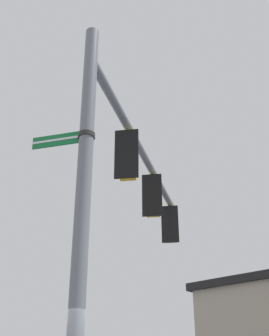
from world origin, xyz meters
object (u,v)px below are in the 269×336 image
at_px(traffic_light_nearest_pole, 128,157).
at_px(street_name_sign, 72,138).
at_px(traffic_light_mid_inner, 153,197).
at_px(traffic_light_mid_outer, 170,226).

distance_m(traffic_light_nearest_pole, street_name_sign, 2.63).
xyz_separation_m(traffic_light_mid_inner, traffic_light_mid_outer, (0.31, 2.40, 0.00)).
relative_size(traffic_light_nearest_pole, street_name_sign, 1.15).
bearing_deg(street_name_sign, traffic_light_nearest_pole, 76.46).
bearing_deg(street_name_sign, traffic_light_mid_outer, 80.50).
height_order(traffic_light_mid_inner, traffic_light_mid_outer, same).
height_order(traffic_light_mid_outer, street_name_sign, traffic_light_mid_outer).
distance_m(traffic_light_nearest_pole, traffic_light_mid_outer, 4.84).
bearing_deg(traffic_light_mid_inner, traffic_light_nearest_pole, -97.42).
xyz_separation_m(traffic_light_nearest_pole, traffic_light_mid_inner, (0.31, 2.40, 0.00)).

